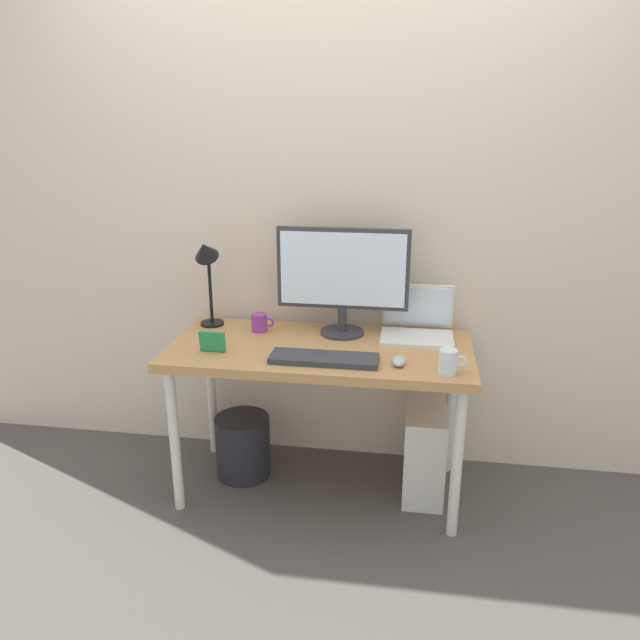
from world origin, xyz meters
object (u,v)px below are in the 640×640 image
object	(u,v)px
monitor	(343,275)
glass_cup	(448,362)
photo_frame	(212,341)
wastebasket	(243,446)
desk	(320,361)
keyboard	(324,359)
laptop	(417,324)
mouse	(399,361)
coffee_mug	(260,323)
computer_tower	(424,450)
desk_lamp	(206,264)

from	to	relation	value
monitor	glass_cup	size ratio (longest dim) A/B	5.58
photo_frame	wastebasket	bearing A→B (deg)	75.16
desk	keyboard	bearing A→B (deg)	-75.63
laptop	keyboard	bearing A→B (deg)	-136.14
glass_cup	mouse	bearing A→B (deg)	163.10
desk	photo_frame	world-z (taller)	photo_frame
coffee_mug	wastebasket	world-z (taller)	coffee_mug
desk	photo_frame	bearing A→B (deg)	-162.82
glass_cup	computer_tower	distance (m)	0.61
desk	monitor	distance (m)	0.40
desk_lamp	keyboard	distance (m)	0.75
laptop	coffee_mug	bearing A→B (deg)	-176.89
mouse	glass_cup	size ratio (longest dim) A/B	0.85
desk	mouse	distance (m)	0.39
laptop	computer_tower	world-z (taller)	laptop
desk	desk_lamp	size ratio (longest dim) A/B	3.01
desk	coffee_mug	xyz separation A→B (m)	(-0.31, 0.15, 0.11)
laptop	wastebasket	xyz separation A→B (m)	(-0.80, -0.13, -0.62)
photo_frame	wastebasket	size ratio (longest dim) A/B	0.37
mouse	computer_tower	size ratio (longest dim) A/B	0.21
coffee_mug	keyboard	bearing A→B (deg)	-42.31
keyboard	glass_cup	size ratio (longest dim) A/B	4.17
desk_lamp	monitor	bearing A→B (deg)	-0.06
laptop	glass_cup	world-z (taller)	laptop
laptop	photo_frame	world-z (taller)	laptop
laptop	mouse	world-z (taller)	laptop
coffee_mug	computer_tower	xyz separation A→B (m)	(0.78, -0.10, -0.54)
coffee_mug	photo_frame	bearing A→B (deg)	-114.68
laptop	mouse	size ratio (longest dim) A/B	3.56
keyboard	computer_tower	distance (m)	0.70
photo_frame	desk	bearing A→B (deg)	17.18
desk_lamp	wastebasket	xyz separation A→B (m)	(0.17, -0.11, -0.87)
monitor	wastebasket	bearing A→B (deg)	-166.31
glass_cup	desk_lamp	bearing A→B (deg)	160.20
monitor	mouse	bearing A→B (deg)	-51.17
computer_tower	wastebasket	bearing A→B (deg)	179.47
mouse	laptop	bearing A→B (deg)	78.60
computer_tower	laptop	bearing A→B (deg)	113.82
laptop	photo_frame	size ratio (longest dim) A/B	2.91
monitor	desk	bearing A→B (deg)	-113.35
keyboard	photo_frame	distance (m)	0.48
monitor	computer_tower	xyz separation A→B (m)	(0.40, -0.12, -0.78)
glass_cup	photo_frame	xyz separation A→B (m)	(-0.97, 0.08, -0.00)
coffee_mug	computer_tower	size ratio (longest dim) A/B	0.25
desk	mouse	world-z (taller)	mouse
desk	monitor	world-z (taller)	monitor
coffee_mug	computer_tower	distance (m)	0.95
keyboard	mouse	size ratio (longest dim) A/B	4.89
desk_lamp	coffee_mug	world-z (taller)	desk_lamp
computer_tower	wastebasket	size ratio (longest dim) A/B	1.40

